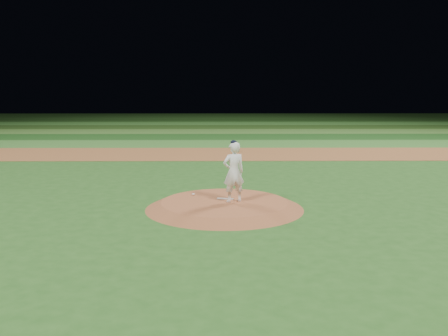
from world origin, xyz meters
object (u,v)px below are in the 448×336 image
object	(u,v)px
pitching_rubber	(225,199)
rosin_bag	(193,194)
pitcher_on_mound	(234,172)
pitchers_mound	(224,205)

from	to	relation	value
pitching_rubber	rosin_bag	size ratio (longest dim) A/B	5.01
pitching_rubber	rosin_bag	bearing A→B (deg)	162.03
pitching_rubber	pitcher_on_mound	distance (m)	1.16
pitchers_mound	pitching_rubber	xyz separation A→B (m)	(0.03, 0.35, 0.14)
pitching_rubber	pitcher_on_mound	size ratio (longest dim) A/B	0.27
pitching_rubber	rosin_bag	world-z (taller)	rosin_bag
pitchers_mound	pitcher_on_mound	bearing A→B (deg)	-10.68
pitching_rubber	pitcher_on_mound	bearing A→B (deg)	-43.09
pitchers_mound	pitching_rubber	size ratio (longest dim) A/B	9.31
rosin_bag	pitcher_on_mound	world-z (taller)	pitcher_on_mound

